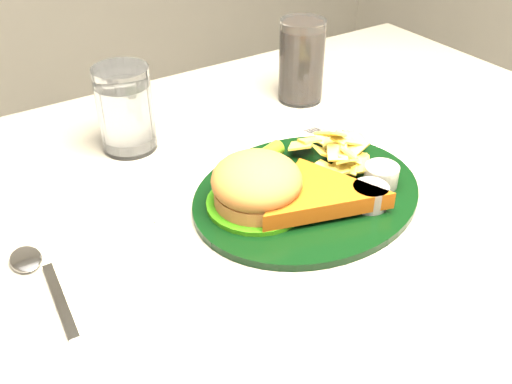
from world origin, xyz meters
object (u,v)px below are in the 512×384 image
at_px(cola_glass, 301,61).
at_px(fork_napkin, 363,162).
at_px(dinner_plate, 308,174).
at_px(water_glass, 125,109).

relative_size(cola_glass, fork_napkin, 0.81).
bearing_deg(dinner_plate, water_glass, 111.85).
distance_m(dinner_plate, water_glass, 0.27).
height_order(dinner_plate, water_glass, water_glass).
bearing_deg(cola_glass, fork_napkin, -103.69).
distance_m(water_glass, cola_glass, 0.29).
distance_m(cola_glass, fork_napkin, 0.22).
relative_size(water_glass, fork_napkin, 0.74).
distance_m(water_glass, fork_napkin, 0.33).
height_order(water_glass, cola_glass, cola_glass).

